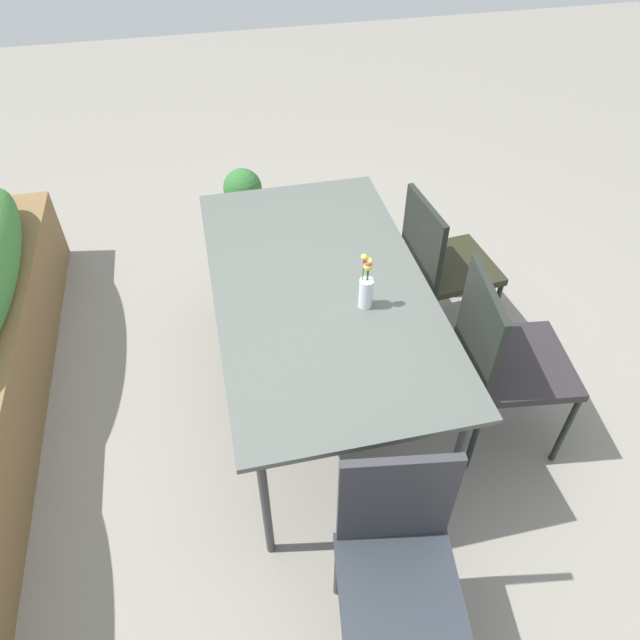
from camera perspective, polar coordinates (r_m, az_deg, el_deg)
The scene contains 7 objects.
ground_plane at distance 3.13m, azimuth -0.74°, elevation -7.67°, with size 12.00×12.00×0.00m, color gray.
dining_table at distance 2.62m, azimuth -0.00°, elevation 2.74°, with size 1.71×0.94×0.78m.
chair_near_right at distance 3.24m, azimuth 11.72°, elevation 5.79°, with size 0.48×0.48×0.88m.
chair_near_left at distance 2.72m, azimuth 17.43°, elevation -3.17°, with size 0.52×0.52×0.94m.
chair_end_left at distance 2.12m, azimuth 7.57°, elevation -21.95°, with size 0.46×0.46×0.93m.
flower_vase at distance 2.42m, azimuth 4.54°, elevation 3.33°, with size 0.06×0.06×0.27m.
potted_plant at distance 4.14m, azimuth -7.44°, elevation 11.41°, with size 0.26×0.26×0.50m.
Camera 1 is at (-1.92, 0.39, 2.45)m, focal length 32.76 mm.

